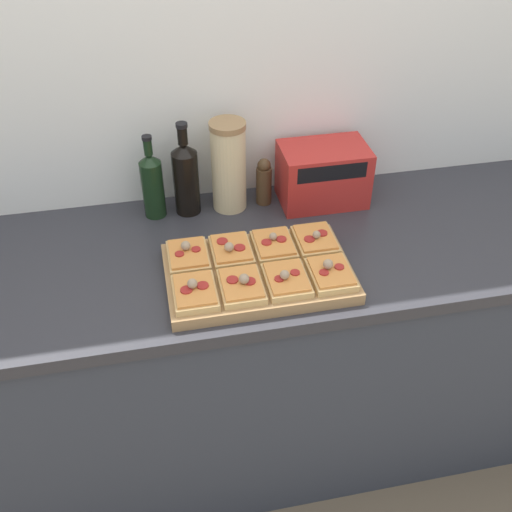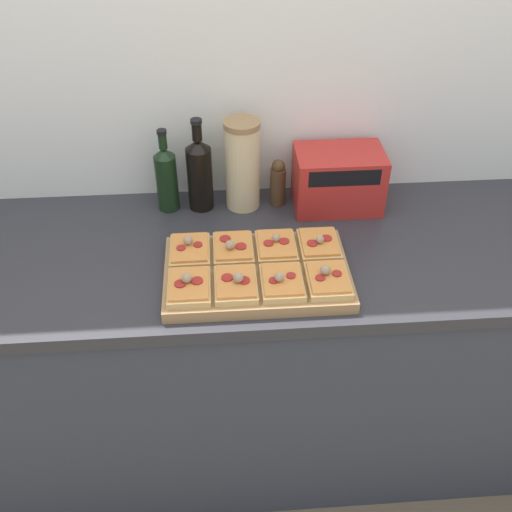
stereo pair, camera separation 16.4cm
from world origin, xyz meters
TOP-DOWN VIEW (x-y plane):
  - ground_plane at (0.00, 0.00)m, footprint 12.00×12.00m
  - wall_back at (0.00, 0.67)m, footprint 6.00×0.06m
  - kitchen_counter at (0.00, 0.32)m, footprint 2.63×0.67m
  - cutting_board at (-0.01, 0.18)m, footprint 0.50×0.32m
  - pizza_slice_back_left at (-0.19, 0.26)m, footprint 0.11×0.14m
  - pizza_slice_back_midleft at (-0.07, 0.26)m, footprint 0.11×0.14m
  - pizza_slice_back_midright at (0.05, 0.26)m, footprint 0.11×0.14m
  - pizza_slice_back_right at (0.17, 0.26)m, footprint 0.11×0.14m
  - pizza_slice_front_left at (-0.19, 0.11)m, footprint 0.11×0.14m
  - pizza_slice_front_midleft at (-0.07, 0.11)m, footprint 0.11×0.14m
  - pizza_slice_front_midright at (0.05, 0.11)m, footprint 0.11×0.14m
  - pizza_slice_front_right at (0.17, 0.11)m, footprint 0.11×0.14m
  - olive_oil_bottle at (-0.26, 0.55)m, footprint 0.07×0.07m
  - wine_bottle at (-0.16, 0.55)m, footprint 0.08×0.08m
  - grain_jar_tall at (-0.03, 0.55)m, footprint 0.11×0.11m
  - pepper_mill at (0.09, 0.55)m, footprint 0.05×0.05m
  - toaster_oven at (0.27, 0.53)m, footprint 0.30×0.18m

SIDE VIEW (x-z plane):
  - ground_plane at x=0.00m, z-range 0.00..0.00m
  - kitchen_counter at x=0.00m, z-range 0.00..0.92m
  - cutting_board at x=-0.01m, z-range 0.91..0.95m
  - pizza_slice_back_midright at x=0.05m, z-range 0.94..0.99m
  - pizza_slice_back_right at x=0.17m, z-range 0.94..0.99m
  - pizza_slice_front_midright at x=0.05m, z-range 0.94..0.99m
  - pizza_slice_back_left at x=-0.19m, z-range 0.94..0.99m
  - pizza_slice_front_left at x=-0.19m, z-range 0.94..0.99m
  - pizza_slice_back_midleft at x=-0.07m, z-range 0.94..0.99m
  - pizza_slice_front_right at x=0.17m, z-range 0.94..0.99m
  - pizza_slice_front_midleft at x=-0.07m, z-range 0.94..0.99m
  - pepper_mill at x=0.09m, z-range 0.91..1.07m
  - toaster_oven at x=0.27m, z-range 0.91..1.10m
  - olive_oil_bottle at x=-0.26m, z-range 0.89..1.16m
  - wine_bottle at x=-0.16m, z-range 0.89..1.19m
  - grain_jar_tall at x=-0.03m, z-range 0.91..1.21m
  - wall_back at x=0.00m, z-range 0.00..2.50m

